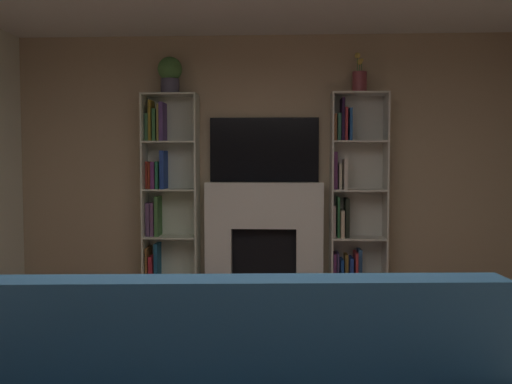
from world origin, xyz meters
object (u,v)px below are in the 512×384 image
(fireplace, at_px, (264,231))
(tv, at_px, (264,150))
(bookshelf_left, at_px, (165,188))
(potted_plant, at_px, (170,74))
(bookshelf_right, at_px, (352,196))
(vase_with_flowers, at_px, (359,80))

(fireplace, distance_m, tv, 0.89)
(bookshelf_left, xyz_separation_m, potted_plant, (0.07, -0.04, 1.24))
(fireplace, xyz_separation_m, tv, (0.00, 0.08, 0.89))
(bookshelf_left, bearing_deg, bookshelf_right, -0.12)
(potted_plant, bearing_deg, bookshelf_left, 153.02)
(potted_plant, distance_m, vase_with_flowers, 2.03)
(bookshelf_left, height_order, vase_with_flowers, vase_with_flowers)
(tv, bearing_deg, vase_with_flowers, -6.79)
(tv, height_order, bookshelf_left, bookshelf_left)
(potted_plant, bearing_deg, vase_with_flowers, -0.02)
(fireplace, bearing_deg, potted_plant, -177.46)
(fireplace, distance_m, bookshelf_left, 1.18)
(tv, xyz_separation_m, vase_with_flowers, (1.02, -0.12, 0.73))
(potted_plant, bearing_deg, tv, 6.74)
(tv, relative_size, potted_plant, 2.99)
(tv, distance_m, bookshelf_left, 1.17)
(bookshelf_left, bearing_deg, vase_with_flowers, -1.04)
(vase_with_flowers, bearing_deg, fireplace, 177.42)
(fireplace, relative_size, bookshelf_left, 0.67)
(vase_with_flowers, bearing_deg, tv, 173.21)
(tv, xyz_separation_m, bookshelf_right, (0.95, -0.09, -0.50))
(fireplace, height_order, tv, tv)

